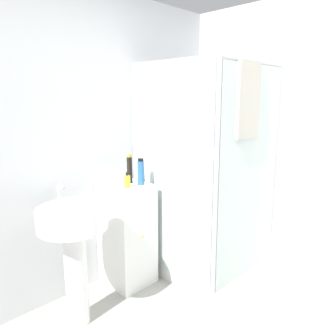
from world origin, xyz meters
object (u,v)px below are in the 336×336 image
(sink, at_px, (74,238))
(shampoo_bottle_blue, at_px, (141,172))
(shampoo_bottle_tall_black, at_px, (130,169))
(soap_dispenser, at_px, (127,181))

(sink, xyz_separation_m, shampoo_bottle_blue, (0.71, 0.09, 0.35))
(sink, xyz_separation_m, shampoo_bottle_tall_black, (0.68, 0.21, 0.36))
(sink, distance_m, soap_dispenser, 0.65)
(shampoo_bottle_tall_black, relative_size, shampoo_bottle_blue, 1.11)
(soap_dispenser, height_order, shampoo_bottle_blue, shampoo_bottle_blue)
(shampoo_bottle_tall_black, bearing_deg, shampoo_bottle_blue, -76.90)
(sink, relative_size, shampoo_bottle_tall_black, 4.05)
(soap_dispenser, bearing_deg, shampoo_bottle_tall_black, 42.58)
(soap_dispenser, height_order, shampoo_bottle_tall_black, shampoo_bottle_tall_black)
(shampoo_bottle_tall_black, height_order, shampoo_bottle_blue, shampoo_bottle_tall_black)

